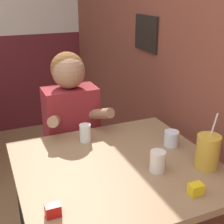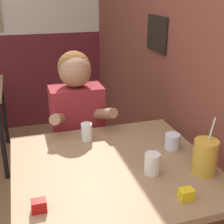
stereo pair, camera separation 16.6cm
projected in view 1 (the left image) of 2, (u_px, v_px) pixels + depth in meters
The scene contains 9 objects.
brick_wall_right at pixel (135, 20), 2.40m from camera, with size 0.08×4.74×2.70m.
main_table at pixel (117, 176), 1.58m from camera, with size 0.98×0.93×0.75m.
person_seated at pixel (72, 138), 2.09m from camera, with size 0.42×0.41×1.22m.
cocktail_pitcher at pixel (207, 152), 1.52m from camera, with size 0.12×0.12×0.29m.
glass_near_pitcher at pixel (171, 138), 1.74m from camera, with size 0.08×0.08×0.09m.
glass_center at pixel (85, 133), 1.79m from camera, with size 0.07×0.07×0.10m.
glass_far_side at pixel (157, 161), 1.49m from camera, with size 0.08×0.08×0.10m.
condiment_ketchup at pixel (53, 210), 1.21m from camera, with size 0.06×0.04×0.05m.
condiment_mustard at pixel (196, 189), 1.33m from camera, with size 0.06×0.04×0.05m.
Camera 1 is at (0.00, -0.86, 1.58)m, focal length 50.00 mm.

